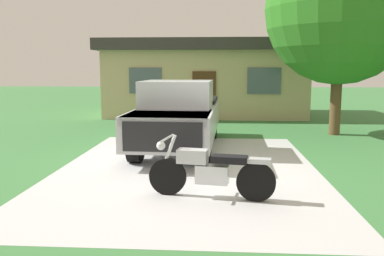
{
  "coord_description": "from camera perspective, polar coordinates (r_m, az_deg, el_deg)",
  "views": [
    {
      "loc": [
        0.66,
        -8.72,
        2.23
      ],
      "look_at": [
        0.08,
        0.21,
        0.9
      ],
      "focal_mm": 37.81,
      "sensor_mm": 36.0,
      "label": 1
    }
  ],
  "objects": [
    {
      "name": "ground_plane",
      "position": [
        9.03,
        -0.61,
        -5.85
      ],
      "size": [
        80.0,
        80.0,
        0.0
      ],
      "primitive_type": "plane",
      "color": "#3D793F"
    },
    {
      "name": "neighbor_house",
      "position": [
        19.79,
        1.98,
        7.16
      ],
      "size": [
        9.6,
        5.6,
        3.5
      ],
      "color": "tan",
      "rests_on": "ground"
    },
    {
      "name": "driveway_pad",
      "position": [
        9.03,
        -0.61,
        -5.83
      ],
      "size": [
        5.71,
        8.09,
        0.01
      ],
      "primitive_type": "cube",
      "color": "silver",
      "rests_on": "ground"
    },
    {
      "name": "shade_tree",
      "position": [
        14.48,
        20.21,
        15.4
      ],
      "size": [
        4.88,
        4.88,
        6.56
      ],
      "color": "brown",
      "rests_on": "ground"
    },
    {
      "name": "motorcycle",
      "position": [
        7.0,
        2.54,
        -6.1
      ],
      "size": [
        2.2,
        0.75,
        1.09
      ],
      "color": "black",
      "rests_on": "ground"
    },
    {
      "name": "pickup_truck",
      "position": [
        11.26,
        -1.75,
        1.94
      ],
      "size": [
        2.19,
        5.69,
        1.9
      ],
      "color": "black",
      "rests_on": "ground"
    }
  ]
}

